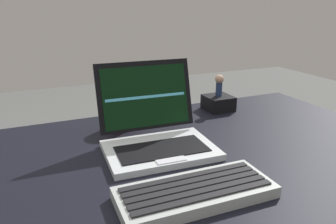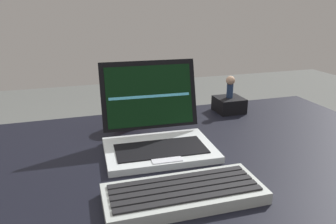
% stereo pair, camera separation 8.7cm
% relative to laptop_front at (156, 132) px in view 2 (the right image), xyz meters
% --- Properties ---
extents(desk, '(1.46, 0.80, 0.75)m').
position_rel_laptop_front_xyz_m(desk, '(0.01, -0.07, -0.14)').
color(desk, black).
rests_on(desk, ground).
extents(laptop_front, '(0.31, 0.28, 0.23)m').
position_rel_laptop_front_xyz_m(laptop_front, '(0.00, 0.00, 0.00)').
color(laptop_front, silver).
rests_on(laptop_front, desk).
extents(external_keyboard, '(0.34, 0.14, 0.03)m').
position_rel_laptop_front_xyz_m(external_keyboard, '(-0.01, -0.27, -0.03)').
color(external_keyboard, '#B3BCB9').
rests_on(external_keyboard, desk).
extents(figurine_stand, '(0.10, 0.10, 0.05)m').
position_rel_laptop_front_xyz_m(figurine_stand, '(0.35, 0.23, -0.02)').
color(figurine_stand, black).
rests_on(figurine_stand, desk).
extents(figurine, '(0.03, 0.03, 0.08)m').
position_rel_laptop_front_xyz_m(figurine, '(0.35, 0.23, 0.06)').
color(figurine, navy).
rests_on(figurine, figurine_stand).
extents(coffee_mug, '(0.13, 0.08, 0.09)m').
position_rel_laptop_front_xyz_m(coffee_mug, '(-0.05, 0.19, -0.00)').
color(coffee_mug, '#BB3C2C').
rests_on(coffee_mug, desk).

